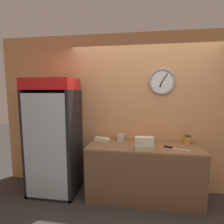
{
  "coord_description": "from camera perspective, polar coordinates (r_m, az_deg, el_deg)",
  "views": [
    {
      "loc": [
        -0.09,
        -1.86,
        1.76
      ],
      "look_at": [
        -0.51,
        0.87,
        1.41
      ],
      "focal_mm": 28.0,
      "sensor_mm": 36.0,
      "label": 1
    }
  ],
  "objects": [
    {
      "name": "beverage_cooler",
      "position": [
        3.16,
        -18.11,
        -5.89
      ],
      "size": [
        0.8,
        0.62,
        1.94
      ],
      "color": "black",
      "rests_on": "ground_plane"
    },
    {
      "name": "sandwich_stack_bottom",
      "position": [
        2.63,
        10.49,
        -11.53
      ],
      "size": [
        0.28,
        0.14,
        0.07
      ],
      "color": "tan",
      "rests_on": "prep_counter"
    },
    {
      "name": "sandwich_flat_left",
      "position": [
        2.96,
        11.2,
        -9.43
      ],
      "size": [
        0.25,
        0.12,
        0.07
      ],
      "color": "beige",
      "rests_on": "prep_counter"
    },
    {
      "name": "prep_counter",
      "position": [
        3.01,
        10.07,
        -18.81
      ],
      "size": [
        1.77,
        0.59,
        0.88
      ],
      "color": "brown",
      "rests_on": "ground_plane"
    },
    {
      "name": "condiment_jar",
      "position": [
        3.14,
        23.5,
        -8.3
      ],
      "size": [
        0.1,
        0.1,
        0.13
      ],
      "color": "gold",
      "rests_on": "prep_counter"
    },
    {
      "name": "sandwich_stack_middle",
      "position": [
        2.61,
        10.53,
        -10.14
      ],
      "size": [
        0.27,
        0.12,
        0.07
      ],
      "color": "beige",
      "rests_on": "sandwich_stack_bottom"
    },
    {
      "name": "napkin_dispenser",
      "position": [
        3.06,
        2.89,
        -8.24
      ],
      "size": [
        0.11,
        0.09,
        0.12
      ],
      "color": "silver",
      "rests_on": "prep_counter"
    },
    {
      "name": "wall_back",
      "position": [
        3.08,
        10.35,
        -0.39
      ],
      "size": [
        5.2,
        0.1,
        2.7
      ],
      "color": "tan",
      "rests_on": "ground_plane"
    },
    {
      "name": "sandwich_flat_right",
      "position": [
        3.04,
        -3.22,
        -8.93
      ],
      "size": [
        0.28,
        0.17,
        0.06
      ],
      "color": "beige",
      "rests_on": "prep_counter"
    },
    {
      "name": "chefs_knife",
      "position": [
        2.84,
        19.3,
        -11.0
      ],
      "size": [
        0.37,
        0.17,
        0.02
      ],
      "color": "silver",
      "rests_on": "prep_counter"
    },
    {
      "name": "sandwich_stack_top",
      "position": [
        2.59,
        10.56,
        -8.73
      ],
      "size": [
        0.28,
        0.13,
        0.07
      ],
      "color": "beige",
      "rests_on": "sandwich_stack_middle"
    }
  ]
}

